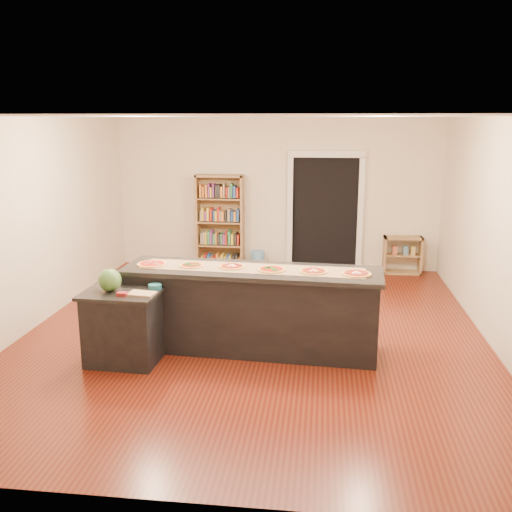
# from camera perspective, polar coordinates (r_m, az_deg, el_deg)

# --- Properties ---
(room) EXTENTS (6.00, 7.00, 2.80)m
(room) POSITION_cam_1_polar(r_m,az_deg,el_deg) (7.27, -0.19, 2.70)
(room) COLOR beige
(room) RESTS_ON ground
(doorway) EXTENTS (1.40, 0.09, 2.21)m
(doorway) POSITION_cam_1_polar(r_m,az_deg,el_deg) (10.67, 6.92, 5.00)
(doorway) COLOR black
(doorway) RESTS_ON room
(kitchen_island) EXTENTS (3.10, 0.84, 1.02)m
(kitchen_island) POSITION_cam_1_polar(r_m,az_deg,el_deg) (6.97, -0.44, -5.33)
(kitchen_island) COLOR black
(kitchen_island) RESTS_ON ground
(side_counter) EXTENTS (0.87, 0.63, 0.86)m
(side_counter) POSITION_cam_1_polar(r_m,az_deg,el_deg) (6.79, -13.18, -6.94)
(side_counter) COLOR black
(side_counter) RESTS_ON ground
(bookshelf) EXTENTS (0.88, 0.31, 1.77)m
(bookshelf) POSITION_cam_1_polar(r_m,az_deg,el_deg) (10.72, -3.62, 3.40)
(bookshelf) COLOR #9E7A4C
(bookshelf) RESTS_ON ground
(low_shelf) EXTENTS (0.69, 0.29, 0.69)m
(low_shelf) POSITION_cam_1_polar(r_m,az_deg,el_deg) (10.77, 14.43, 0.10)
(low_shelf) COLOR #9E7A4C
(low_shelf) RESTS_ON ground
(waste_bin) EXTENTS (0.26, 0.26, 0.38)m
(waste_bin) POSITION_cam_1_polar(r_m,az_deg,el_deg) (10.64, 0.20, -0.49)
(waste_bin) COLOR #5692C1
(waste_bin) RESTS_ON ground
(kraft_paper) EXTENTS (2.72, 0.65, 0.00)m
(kraft_paper) POSITION_cam_1_polar(r_m,az_deg,el_deg) (6.84, -0.41, -1.23)
(kraft_paper) COLOR olive
(kraft_paper) RESTS_ON kitchen_island
(watermelon) EXTENTS (0.26, 0.26, 0.26)m
(watermelon) POSITION_cam_1_polar(r_m,az_deg,el_deg) (6.68, -14.41, -2.34)
(watermelon) COLOR #144214
(watermelon) RESTS_ON side_counter
(cutting_board) EXTENTS (0.32, 0.24, 0.02)m
(cutting_board) POSITION_cam_1_polar(r_m,az_deg,el_deg) (6.51, -11.38, -3.71)
(cutting_board) COLOR tan
(cutting_board) RESTS_ON side_counter
(package_red) EXTENTS (0.12, 0.09, 0.04)m
(package_red) POSITION_cam_1_polar(r_m,az_deg,el_deg) (6.50, -13.23, -3.73)
(package_red) COLOR maroon
(package_red) RESTS_ON side_counter
(package_teal) EXTENTS (0.15, 0.15, 0.06)m
(package_teal) POSITION_cam_1_polar(r_m,az_deg,el_deg) (6.68, -10.07, -3.04)
(package_teal) COLOR #195966
(package_teal) RESTS_ON side_counter
(pizza_a) EXTENTS (0.35, 0.35, 0.02)m
(pizza_a) POSITION_cam_1_polar(r_m,az_deg,el_deg) (7.11, -10.35, -0.78)
(pizza_a) COLOR #DAA754
(pizza_a) RESTS_ON kitchen_island
(pizza_b) EXTENTS (0.31, 0.31, 0.02)m
(pizza_b) POSITION_cam_1_polar(r_m,az_deg,el_deg) (6.97, -6.48, -0.93)
(pizza_b) COLOR #DAA754
(pizza_b) RESTS_ON kitchen_island
(pizza_c) EXTENTS (0.32, 0.32, 0.02)m
(pizza_c) POSITION_cam_1_polar(r_m,az_deg,el_deg) (6.88, -2.44, -1.05)
(pizza_c) COLOR #DAA754
(pizza_c) RESTS_ON kitchen_island
(pizza_d) EXTENTS (0.31, 0.31, 0.02)m
(pizza_d) POSITION_cam_1_polar(r_m,az_deg,el_deg) (6.74, 1.57, -1.35)
(pizza_d) COLOR #DAA754
(pizza_d) RESTS_ON kitchen_island
(pizza_e) EXTENTS (0.32, 0.32, 0.02)m
(pizza_e) POSITION_cam_1_polar(r_m,az_deg,el_deg) (6.70, 5.77, -1.51)
(pizza_e) COLOR #DAA754
(pizza_e) RESTS_ON kitchen_island
(pizza_f) EXTENTS (0.36, 0.36, 0.02)m
(pizza_f) POSITION_cam_1_polar(r_m,az_deg,el_deg) (6.66, 10.01, -1.73)
(pizza_f) COLOR #DAA754
(pizza_f) RESTS_ON kitchen_island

